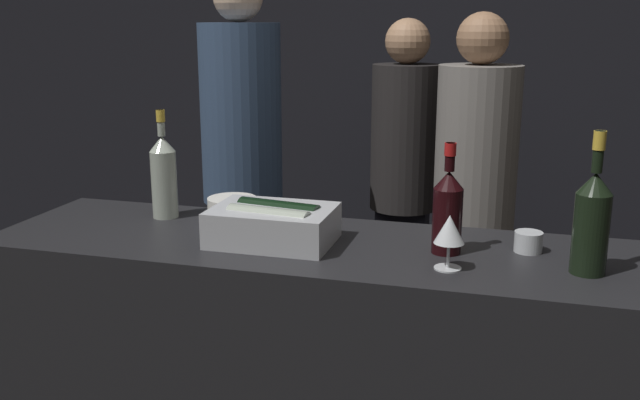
% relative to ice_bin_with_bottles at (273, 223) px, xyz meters
% --- Properties ---
extents(wall_back_chalkboard, '(6.40, 0.06, 2.80)m').
position_rel_ice_bin_with_bottles_xyz_m(wall_back_chalkboard, '(0.12, 2.28, 0.33)').
color(wall_back_chalkboard, black).
rests_on(wall_back_chalkboard, ground_plane).
extents(ice_bin_with_bottles, '(0.34, 0.24, 0.11)m').
position_rel_ice_bin_with_bottles_xyz_m(ice_bin_with_bottles, '(0.00, 0.00, 0.00)').
color(ice_bin_with_bottles, '#B7BABF').
rests_on(ice_bin_with_bottles, bar_counter).
extents(bowl_white, '(0.16, 0.16, 0.07)m').
position_rel_ice_bin_with_bottles_xyz_m(bowl_white, '(-0.21, 0.21, -0.02)').
color(bowl_white, silver).
rests_on(bowl_white, bar_counter).
extents(wine_glass, '(0.08, 0.08, 0.14)m').
position_rel_ice_bin_with_bottles_xyz_m(wine_glass, '(0.51, -0.09, 0.04)').
color(wine_glass, silver).
rests_on(wine_glass, bar_counter).
extents(candle_votive, '(0.08, 0.08, 0.06)m').
position_rel_ice_bin_with_bottles_xyz_m(candle_votive, '(0.70, 0.11, -0.03)').
color(candle_votive, silver).
rests_on(candle_votive, bar_counter).
extents(champagne_bottle, '(0.09, 0.09, 0.36)m').
position_rel_ice_bin_with_bottles_xyz_m(champagne_bottle, '(0.85, -0.02, 0.08)').
color(champagne_bottle, black).
rests_on(champagne_bottle, bar_counter).
extents(rose_wine_bottle, '(0.08, 0.08, 0.35)m').
position_rel_ice_bin_with_bottles_xyz_m(rose_wine_bottle, '(-0.43, 0.16, 0.08)').
color(rose_wine_bottle, '#9EA899').
rests_on(rose_wine_bottle, bar_counter).
extents(red_wine_bottle_tall, '(0.08, 0.08, 0.31)m').
position_rel_ice_bin_with_bottles_xyz_m(red_wine_bottle_tall, '(0.49, 0.04, 0.07)').
color(red_wine_bottle_tall, black).
rests_on(red_wine_bottle_tall, bar_counter).
extents(person_in_hoodie, '(0.34, 0.34, 1.67)m').
position_rel_ice_bin_with_bottles_xyz_m(person_in_hoodie, '(0.49, 1.14, -0.14)').
color(person_in_hoodie, black).
rests_on(person_in_hoodie, ground_plane).
extents(person_blond_tee, '(0.35, 0.35, 1.83)m').
position_rel_ice_bin_with_bottles_xyz_m(person_blond_tee, '(-0.51, 1.03, -0.04)').
color(person_blond_tee, black).
rests_on(person_blond_tee, ground_plane).
extents(person_grey_polo, '(0.32, 0.32, 1.64)m').
position_rel_ice_bin_with_bottles_xyz_m(person_grey_polo, '(0.14, 1.50, -0.15)').
color(person_grey_polo, black).
rests_on(person_grey_polo, ground_plane).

